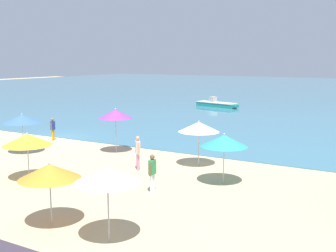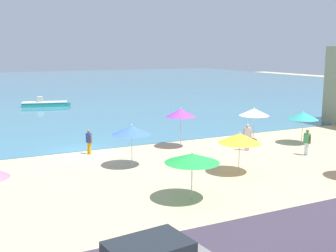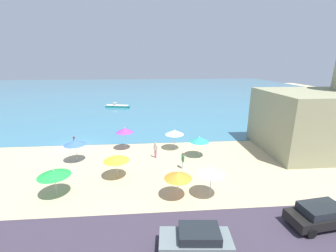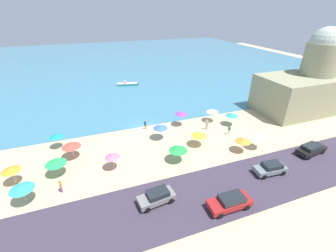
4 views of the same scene
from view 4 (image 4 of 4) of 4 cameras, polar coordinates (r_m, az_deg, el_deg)
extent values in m
plane|color=#C9B285|center=(39.37, -6.47, -0.22)|extent=(160.00, 160.00, 0.00)
cube|color=teal|center=(91.11, -15.38, 15.39)|extent=(150.00, 110.00, 0.05)
cube|color=#3A3241|center=(25.55, 4.11, -18.43)|extent=(80.00, 8.00, 0.06)
cylinder|color=#B2B2B7|center=(40.90, 15.72, 1.41)|extent=(0.05, 0.05, 1.82)
cone|color=teal|center=(40.42, 15.92, 2.85)|extent=(2.19, 2.19, 0.55)
sphere|color=silver|center=(40.30, 15.98, 3.24)|extent=(0.08, 0.08, 0.08)
cylinder|color=#B2B2B7|center=(39.18, 3.32, 1.58)|extent=(0.05, 0.05, 2.19)
cone|color=purple|center=(38.61, 3.37, 3.33)|extent=(2.08, 2.08, 0.55)
sphere|color=silver|center=(38.49, 3.38, 3.74)|extent=(0.08, 0.08, 0.08)
cylinder|color=#B2B2B7|center=(35.23, -1.94, -1.87)|extent=(0.05, 0.05, 1.93)
cone|color=#3F6AD8|center=(34.66, -1.97, -0.19)|extent=(2.27, 2.27, 0.51)
sphere|color=silver|center=(34.52, -1.98, 0.22)|extent=(0.08, 0.08, 0.08)
cylinder|color=#B2B2B7|center=(31.22, -26.24, -9.78)|extent=(0.05, 0.05, 1.74)
cone|color=green|center=(30.67, -26.63, -8.28)|extent=(2.48, 2.48, 0.36)
sphere|color=silver|center=(30.55, -26.72, -7.96)|extent=(0.08, 0.08, 0.08)
cylinder|color=#B2B2B7|center=(33.59, -23.03, -6.10)|extent=(0.05, 0.05, 1.85)
cone|color=#E14C3E|center=(33.05, -23.36, -4.58)|extent=(2.48, 2.48, 0.36)
sphere|color=silver|center=(32.95, -23.43, -4.27)|extent=(0.08, 0.08, 0.08)
cylinder|color=#B2B2B7|center=(29.02, -32.65, -14.64)|extent=(0.05, 0.05, 1.88)
cone|color=teal|center=(28.36, -33.23, -12.95)|extent=(2.44, 2.44, 0.44)
sphere|color=silver|center=(28.21, -33.37, -12.56)|extent=(0.08, 0.08, 0.08)
cylinder|color=#B2B2B7|center=(32.30, -34.56, -10.64)|extent=(0.05, 0.05, 1.95)
cone|color=orange|center=(31.70, -35.11, -9.04)|extent=(2.05, 2.05, 0.37)
sphere|color=silver|center=(31.59, -35.21, -8.72)|extent=(0.08, 0.08, 0.08)
cylinder|color=#B2B2B7|center=(33.91, 18.29, -4.95)|extent=(0.05, 0.05, 1.72)
cone|color=orange|center=(33.37, 18.57, -3.41)|extent=(2.14, 2.14, 0.52)
sphere|color=silver|center=(33.22, 18.64, -2.98)|extent=(0.08, 0.08, 0.08)
cylinder|color=#B2B2B7|center=(33.88, 7.78, -3.67)|extent=(0.05, 0.05, 1.72)
cone|color=gold|center=(33.33, 7.90, -2.09)|extent=(2.31, 2.31, 0.54)
sphere|color=silver|center=(33.18, 7.93, -1.63)|extent=(0.08, 0.08, 0.08)
cylinder|color=#B2B2B7|center=(35.33, 21.67, -3.92)|extent=(0.05, 0.05, 1.99)
cone|color=silver|center=(34.75, 22.01, -2.26)|extent=(2.10, 2.10, 0.48)
sphere|color=silver|center=(34.63, 22.09, -1.88)|extent=(0.08, 0.08, 0.08)
cylinder|color=#B2B2B7|center=(30.36, 2.53, -7.51)|extent=(0.05, 0.05, 1.77)
cone|color=green|center=(29.76, 2.57, -5.88)|extent=(2.47, 2.47, 0.41)
sphere|color=silver|center=(29.63, 2.58, -5.50)|extent=(0.08, 0.08, 0.08)
cylinder|color=#B2B2B7|center=(29.83, -13.75, -9.08)|extent=(0.05, 0.05, 1.84)
cone|color=pink|center=(29.17, -14.00, -7.30)|extent=(1.91, 1.91, 0.53)
sphere|color=silver|center=(29.01, -14.07, -6.82)|extent=(0.08, 0.08, 0.08)
cylinder|color=#B2B2B7|center=(41.39, 11.08, 2.39)|extent=(0.05, 0.05, 1.93)
cone|color=white|center=(40.90, 11.23, 3.88)|extent=(2.21, 2.21, 0.54)
sphere|color=silver|center=(40.78, 11.26, 4.26)|extent=(0.08, 0.08, 0.08)
cylinder|color=#B2B2B7|center=(36.74, -26.16, -3.70)|extent=(0.05, 0.05, 1.92)
cone|color=teal|center=(36.23, -26.52, -2.22)|extent=(1.86, 1.86, 0.38)
sphere|color=silver|center=(36.13, -26.60, -1.92)|extent=(0.08, 0.08, 0.08)
cylinder|color=white|center=(37.96, 15.27, -1.56)|extent=(0.14, 0.14, 0.81)
cylinder|color=white|center=(38.07, 15.09, -1.44)|extent=(0.14, 0.14, 0.81)
cube|color=#389354|center=(37.68, 15.31, -0.54)|extent=(0.26, 0.38, 0.64)
sphere|color=brown|center=(37.47, 15.40, 0.06)|extent=(0.22, 0.22, 0.22)
cylinder|color=brown|center=(37.55, 15.54, -0.77)|extent=(0.09, 0.09, 0.57)
cylinder|color=brown|center=(37.86, 15.07, -0.46)|extent=(0.09, 0.09, 0.57)
cylinder|color=purple|center=(28.75, -25.39, -14.41)|extent=(0.14, 0.14, 0.77)
cylinder|color=purple|center=(28.89, -25.41, -14.18)|extent=(0.14, 0.14, 0.77)
cube|color=orange|center=(28.39, -25.69, -13.25)|extent=(0.25, 0.38, 0.61)
sphere|color=#9A6D4C|center=(28.13, -25.87, -12.57)|extent=(0.22, 0.22, 0.22)
cylinder|color=#9A6D4C|center=(28.24, -25.65, -13.63)|extent=(0.09, 0.09, 0.55)
cylinder|color=#9A6D4C|center=(28.61, -25.68, -13.02)|extent=(0.09, 0.09, 0.55)
cylinder|color=gold|center=(38.52, -5.86, -0.20)|extent=(0.14, 0.14, 0.77)
cylinder|color=gold|center=(38.39, -5.70, -0.30)|extent=(0.14, 0.14, 0.77)
cube|color=navy|center=(38.14, -5.83, 0.66)|extent=(0.34, 0.42, 0.61)
sphere|color=brown|center=(37.94, -5.86, 1.24)|extent=(0.22, 0.22, 0.22)
cylinder|color=brown|center=(38.34, -6.03, 0.72)|extent=(0.09, 0.09, 0.55)
cylinder|color=brown|center=(37.98, -5.61, 0.47)|extent=(0.09, 0.09, 0.55)
cylinder|color=pink|center=(38.73, 9.63, -0.22)|extent=(0.14, 0.14, 0.87)
cylinder|color=pink|center=(38.68, 9.88, -0.28)|extent=(0.14, 0.14, 0.87)
cube|color=beige|center=(38.35, 9.84, 0.78)|extent=(0.41, 0.41, 0.69)
sphere|color=tan|center=(38.13, 9.90, 1.41)|extent=(0.22, 0.22, 0.22)
cylinder|color=tan|center=(38.43, 9.50, 0.79)|extent=(0.09, 0.09, 0.62)
cylinder|color=tan|center=(38.31, 10.18, 0.63)|extent=(0.09, 0.09, 0.62)
cube|color=black|center=(37.70, 32.58, -5.10)|extent=(4.66, 2.27, 0.62)
cube|color=#1E2328|center=(37.26, 32.62, -4.45)|extent=(2.67, 1.83, 0.53)
cylinder|color=black|center=(39.38, 32.69, -4.30)|extent=(0.66, 0.29, 0.64)
cylinder|color=black|center=(38.77, 34.67, -5.40)|extent=(0.66, 0.29, 0.64)
cylinder|color=black|center=(36.99, 30.15, -5.59)|extent=(0.66, 0.29, 0.64)
cylinder|color=black|center=(36.34, 32.21, -6.79)|extent=(0.66, 0.29, 0.64)
cube|color=slate|center=(31.13, 24.48, -9.91)|extent=(4.09, 2.03, 0.60)
cube|color=#1E2328|center=(30.93, 24.97, -9.00)|extent=(2.33, 1.68, 0.52)
cylinder|color=black|center=(30.07, 23.25, -11.81)|extent=(0.66, 0.27, 0.64)
cylinder|color=black|center=(31.02, 21.50, -10.07)|extent=(0.66, 0.27, 0.64)
cylinder|color=black|center=(31.65, 27.19, -10.59)|extent=(0.66, 0.27, 0.64)
cylinder|color=black|center=(32.55, 25.39, -8.99)|extent=(0.66, 0.27, 0.64)
cube|color=maroon|center=(25.19, 15.31, -18.30)|extent=(4.58, 1.90, 0.65)
cube|color=#1E2328|center=(24.89, 15.93, -17.23)|extent=(2.57, 1.65, 0.48)
cylinder|color=black|center=(24.29, 13.13, -21.31)|extent=(0.64, 0.23, 0.64)
cylinder|color=black|center=(25.24, 10.98, -18.60)|extent=(0.64, 0.23, 0.64)
cylinder|color=black|center=(25.71, 19.37, -18.93)|extent=(0.64, 0.23, 0.64)
cylinder|color=black|center=(26.62, 17.06, -16.52)|extent=(0.64, 0.23, 0.64)
cube|color=slate|center=(24.90, -3.00, -17.77)|extent=(4.10, 2.15, 0.61)
cube|color=#1E2328|center=(24.54, -2.59, -16.68)|extent=(2.36, 1.74, 0.55)
cylinder|color=black|center=(24.29, -5.23, -20.46)|extent=(0.66, 0.29, 0.64)
cylinder|color=black|center=(25.33, -6.66, -17.98)|extent=(0.66, 0.29, 0.64)
cylinder|color=black|center=(25.02, 0.76, -18.47)|extent=(0.66, 0.29, 0.64)
cylinder|color=black|center=(26.02, -0.93, -16.18)|extent=(0.66, 0.29, 0.64)
cube|color=teal|center=(61.59, -10.34, 10.37)|extent=(5.33, 2.60, 0.46)
cube|color=teal|center=(61.44, -7.73, 10.57)|extent=(0.62, 0.88, 0.28)
cube|color=silver|center=(61.51, -10.36, 10.61)|extent=(5.35, 2.68, 0.08)
cube|color=#B2AD9E|center=(61.46, -10.87, 10.86)|extent=(0.79, 0.97, 0.71)
cube|color=gray|center=(50.37, 29.58, 6.98)|extent=(13.70, 9.70, 6.97)
cylinder|color=gray|center=(52.74, 33.35, 10.20)|extent=(6.22, 6.22, 12.75)
sphere|color=#AAB7A7|center=(51.65, 35.26, 16.84)|extent=(5.60, 5.60, 5.60)
camera|label=1|loc=(34.36, 44.23, -2.27)|focal=45.00mm
camera|label=2|loc=(13.87, -8.20, -31.71)|focal=45.00mm
camera|label=3|loc=(20.20, 43.87, -4.88)|focal=24.00mm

